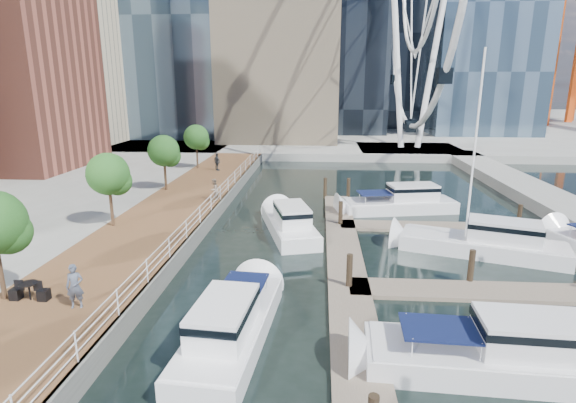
{
  "coord_description": "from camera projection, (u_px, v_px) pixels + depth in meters",
  "views": [
    {
      "loc": [
        1.49,
        -12.06,
        9.57
      ],
      "look_at": [
        -0.31,
        13.1,
        3.0
      ],
      "focal_mm": 28.0,
      "sensor_mm": 36.0,
      "label": 1
    }
  ],
  "objects": [
    {
      "name": "yacht_foreground",
      "position": [
        497.0,
        373.0,
        15.39
      ],
      "size": [
        10.0,
        3.17,
        2.15
      ],
      "primitive_type": null,
      "rotation": [
        0.0,
        0.0,
        1.52
      ],
      "color": "silver",
      "rests_on": "ground"
    },
    {
      "name": "ground",
      "position": [
        268.0,
        398.0,
        14.16
      ],
      "size": [
        520.0,
        520.0,
        0.0
      ],
      "primitive_type": "plane",
      "color": "black",
      "rests_on": "ground"
    },
    {
      "name": "land_far",
      "position": [
        315.0,
        122.0,
        112.49
      ],
      "size": [
        200.0,
        114.0,
        1.0
      ],
      "primitive_type": "cube",
      "color": "gray",
      "rests_on": "ground"
    },
    {
      "name": "pedestrian_near",
      "position": [
        75.0,
        286.0,
        17.62
      ],
      "size": [
        0.75,
        0.58,
        1.81
      ],
      "primitive_type": "imported",
      "rotation": [
        0.0,
        0.0,
        0.25
      ],
      "color": "#444A5A",
      "rests_on": "boardwalk"
    },
    {
      "name": "boardwalk",
      "position": [
        157.0,
        229.0,
        29.14
      ],
      "size": [
        6.0,
        60.0,
        1.0
      ],
      "primitive_type": "cube",
      "color": "brown",
      "rests_on": "ground"
    },
    {
      "name": "seawall",
      "position": [
        202.0,
        230.0,
        28.93
      ],
      "size": [
        0.25,
        60.0,
        1.0
      ],
      "primitive_type": "cube",
      "color": "#595954",
      "rests_on": "ground"
    },
    {
      "name": "pier",
      "position": [
        409.0,
        151.0,
        63.26
      ],
      "size": [
        14.0,
        12.0,
        1.0
      ],
      "primitive_type": "cube",
      "color": "gray",
      "rests_on": "ground"
    },
    {
      "name": "pedestrian_mid",
      "position": [
        214.0,
        190.0,
        34.13
      ],
      "size": [
        0.86,
        0.97,
        1.67
      ],
      "primitive_type": "imported",
      "rotation": [
        0.0,
        0.0,
        -1.89
      ],
      "color": "gray",
      "rests_on": "boardwalk"
    },
    {
      "name": "floating_docks",
      "position": [
        444.0,
        267.0,
        23.12
      ],
      "size": [
        16.0,
        34.0,
        2.6
      ],
      "color": "#6D6051",
      "rests_on": "ground"
    },
    {
      "name": "moored_yachts",
      "position": [
        461.0,
        267.0,
        24.28
      ],
      "size": [
        24.61,
        36.68,
        11.5
      ],
      "color": "silver",
      "rests_on": "ground"
    },
    {
      "name": "pedestrian_far",
      "position": [
        217.0,
        162.0,
        46.14
      ],
      "size": [
        1.07,
        1.03,
        1.79
      ],
      "primitive_type": "imported",
      "rotation": [
        0.0,
        0.0,
        2.41
      ],
      "color": "#333A40",
      "rests_on": "boardwalk"
    },
    {
      "name": "street_trees",
      "position": [
        108.0,
        174.0,
        27.38
      ],
      "size": [
        2.6,
        42.6,
        4.6
      ],
      "color": "#3F2B1C",
      "rests_on": "ground"
    },
    {
      "name": "railing",
      "position": [
        200.0,
        215.0,
        28.68
      ],
      "size": [
        0.1,
        60.0,
        1.05
      ],
      "primitive_type": null,
      "color": "white",
      "rests_on": "boardwalk"
    }
  ]
}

